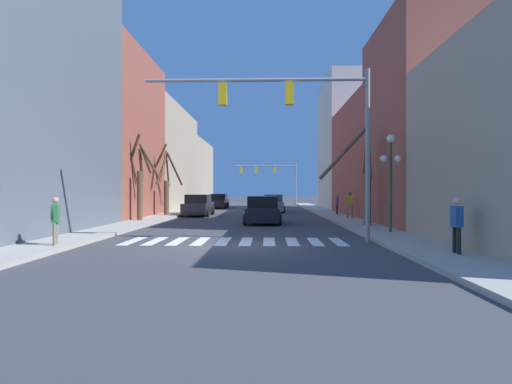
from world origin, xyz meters
TOP-DOWN VIEW (x-y plane):
  - ground_plane at (0.00, 0.00)m, footprint 240.00×240.00m
  - sidewalk_left at (-6.41, 0.00)m, footprint 2.02×90.00m
  - sidewalk_right at (6.41, 0.00)m, footprint 2.02×90.00m
  - building_row_left at (-10.42, 19.29)m, footprint 6.00×55.76m
  - building_row_right at (10.42, 16.39)m, footprint 6.00×40.34m
  - crosswalk_stripes at (0.00, 1.55)m, footprint 8.55×2.60m
  - traffic_signal_near at (2.58, 1.41)m, footprint 8.71×0.28m
  - traffic_signal_far at (1.92, 40.31)m, footprint 8.36×0.28m
  - street_lamp_right_corner at (6.79, 3.87)m, footprint 0.95×0.36m
  - car_parked_right_far at (-4.24, 31.12)m, footprint 2.07×4.48m
  - car_driving_toward_lane at (1.00, 10.37)m, footprint 2.20×4.64m
  - car_parked_left_mid at (-4.21, 17.53)m, footprint 2.13×4.77m
  - car_at_intersection at (1.83, 23.03)m, footprint 2.04×4.71m
  - pedestrian_waiting_at_curb at (6.90, 13.25)m, footprint 0.75×0.28m
  - pedestrian_on_right_sidewalk at (6.84, -2.22)m, footprint 0.22×0.71m
  - pedestrian_near_right_corner at (-5.91, -0.75)m, footprint 0.30×0.70m
  - pedestrian_crossing_street at (6.74, 17.28)m, footprint 0.30×0.69m
  - street_tree_left_near at (-6.51, 16.24)m, footprint 2.59×2.97m
  - street_tree_right_mid at (-6.80, 11.02)m, footprint 2.40×1.66m
  - street_tree_left_far at (6.39, 7.38)m, footprint 2.76×2.92m

SIDE VIEW (x-z plane):
  - ground_plane at x=0.00m, z-range 0.00..0.00m
  - crosswalk_stripes at x=0.00m, z-range 0.00..0.01m
  - sidewalk_left at x=-6.41m, z-range 0.00..0.15m
  - sidewalk_right at x=6.41m, z-range 0.00..0.15m
  - car_parked_right_far at x=-4.24m, z-range -0.05..1.58m
  - car_at_intersection at x=1.83m, z-range -0.05..1.58m
  - car_driving_toward_lane at x=1.00m, z-range -0.05..1.61m
  - car_parked_left_mid at x=-4.21m, z-range -0.06..1.63m
  - pedestrian_crossing_street at x=6.74m, z-range 0.30..1.92m
  - pedestrian_near_right_corner at x=-5.91m, z-range 0.30..1.92m
  - pedestrian_on_right_sidewalk at x=6.84m, z-range 0.30..1.95m
  - pedestrian_waiting_at_curb at x=6.90m, z-range 0.31..2.06m
  - street_tree_left_near at x=-6.51m, z-range -0.17..5.27m
  - street_tree_left_far at x=6.39m, z-range 0.03..5.39m
  - street_tree_right_mid at x=-6.80m, z-range 0.00..5.47m
  - street_lamp_right_corner at x=6.79m, z-range 1.05..5.40m
  - traffic_signal_far at x=1.92m, z-range 1.46..7.23m
  - traffic_signal_near at x=2.58m, z-range 1.60..8.30m
  - building_row_right at x=10.42m, z-range -1.52..12.35m
  - building_row_left at x=-10.42m, z-range -1.13..12.73m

